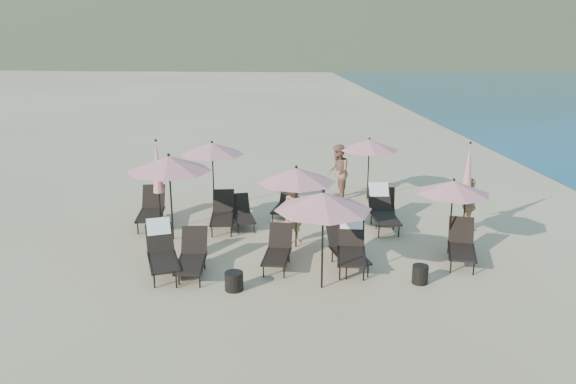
{
  "coord_description": "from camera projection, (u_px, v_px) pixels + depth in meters",
  "views": [
    {
      "loc": [
        -1.71,
        -12.14,
        5.52
      ],
      "look_at": [
        -0.75,
        3.5,
        1.1
      ],
      "focal_mm": 35.0,
      "sensor_mm": 36.0,
      "label": 1
    }
  ],
  "objects": [
    {
      "name": "lounger_2",
      "position": [
        278.0,
        250.0,
        13.76
      ],
      "size": [
        0.87,
        1.64,
        0.9
      ],
      "rotation": [
        0.0,
        0.0,
        -0.18
      ],
      "color": "black",
      "rests_on": "ground"
    },
    {
      "name": "side_table_0",
      "position": [
        234.0,
        281.0,
        12.5
      ],
      "size": [
        0.42,
        0.42,
        0.42
      ],
      "primitive_type": "cylinder",
      "color": "black",
      "rests_on": "ground"
    },
    {
      "name": "umbrella_closed_1",
      "position": [
        157.0,
        168.0,
        15.85
      ],
      "size": [
        0.32,
        0.32,
        2.7
      ],
      "color": "black",
      "rests_on": "ground"
    },
    {
      "name": "lounger_3",
      "position": [
        346.0,
        248.0,
        13.78
      ],
      "size": [
        0.94,
        1.79,
        0.98
      ],
      "rotation": [
        0.0,
        0.0,
        0.18
      ],
      "color": "black",
      "rests_on": "ground"
    },
    {
      "name": "lounger_8",
      "position": [
        242.0,
        213.0,
        16.64
      ],
      "size": [
        0.79,
        1.54,
        0.85
      ],
      "rotation": [
        0.0,
        0.0,
        0.16
      ],
      "color": "black",
      "rests_on": "ground"
    },
    {
      "name": "umbrella_closed_0",
      "position": [
        468.0,
        169.0,
        15.83
      ],
      "size": [
        0.31,
        0.31,
        2.64
      ],
      "color": "black",
      "rests_on": "ground"
    },
    {
      "name": "lounger_6",
      "position": [
        151.0,
        209.0,
        16.76
      ],
      "size": [
        0.74,
        1.83,
        1.04
      ],
      "rotation": [
        0.0,
        0.0,
        0.03
      ],
      "color": "black",
      "rests_on": "ground"
    },
    {
      "name": "umbrella_open_1",
      "position": [
        296.0,
        175.0,
        14.57
      ],
      "size": [
        2.09,
        2.09,
        2.25
      ],
      "color": "black",
      "rests_on": "ground"
    },
    {
      "name": "umbrella_open_5",
      "position": [
        323.0,
        201.0,
        12.11
      ],
      "size": [
        2.14,
        2.14,
        2.31
      ],
      "color": "black",
      "rests_on": "ground"
    },
    {
      "name": "lounger_10",
      "position": [
        385.0,
        208.0,
        17.06
      ],
      "size": [
        0.92,
        1.67,
        0.91
      ],
      "rotation": [
        0.0,
        0.0,
        -0.21
      ],
      "color": "black",
      "rests_on": "ground"
    },
    {
      "name": "side_table_1",
      "position": [
        420.0,
        274.0,
        12.85
      ],
      "size": [
        0.37,
        0.37,
        0.43
      ],
      "primitive_type": "cylinder",
      "color": "black",
      "rests_on": "ground"
    },
    {
      "name": "umbrella_open_4",
      "position": [
        369.0,
        145.0,
        18.96
      ],
      "size": [
        2.01,
        2.01,
        2.16
      ],
      "color": "black",
      "rests_on": "ground"
    },
    {
      "name": "beachgoer_b",
      "position": [
        338.0,
        172.0,
        19.23
      ],
      "size": [
        0.74,
        0.94,
        1.91
      ],
      "primitive_type": "imported",
      "rotation": [
        0.0,
        0.0,
        -1.59
      ],
      "color": "#9D6851",
      "rests_on": "ground"
    },
    {
      "name": "beachgoer_a",
      "position": [
        293.0,
        214.0,
        15.16
      ],
      "size": [
        0.74,
        0.65,
        1.69
      ],
      "primitive_type": "imported",
      "rotation": [
        0.0,
        0.0,
        0.51
      ],
      "color": "tan",
      "rests_on": "ground"
    },
    {
      "name": "lounger_7",
      "position": [
        223.0,
        213.0,
        16.46
      ],
      "size": [
        0.67,
        1.71,
        0.98
      ],
      "rotation": [
        0.0,
        0.0,
        -0.0
      ],
      "color": "black",
      "rests_on": "ground"
    },
    {
      "name": "lounger_5",
      "position": [
        462.0,
        245.0,
        14.02
      ],
      "size": [
        1.11,
        1.78,
        0.96
      ],
      "rotation": [
        0.0,
        0.0,
        -0.3
      ],
      "color": "black",
      "rests_on": "ground"
    },
    {
      "name": "lounger_4",
      "position": [
        351.0,
        244.0,
        13.8
      ],
      "size": [
        0.93,
        1.9,
        1.13
      ],
      "rotation": [
        0.0,
        0.0,
        -0.15
      ],
      "color": "black",
      "rests_on": "ground"
    },
    {
      "name": "ground",
      "position": [
        329.0,
        276.0,
        13.27
      ],
      "size": [
        800.0,
        800.0,
        0.0
      ],
      "primitive_type": "plane",
      "color": "#D6BA8C",
      "rests_on": "ground"
    },
    {
      "name": "lounger_0",
      "position": [
        162.0,
        250.0,
        13.44
      ],
      "size": [
        1.07,
        1.9,
        1.12
      ],
      "rotation": [
        0.0,
        0.0,
        0.25
      ],
      "color": "black",
      "rests_on": "ground"
    },
    {
      "name": "lounger_11",
      "position": [
        382.0,
        208.0,
        16.56
      ],
      "size": [
        0.72,
        1.88,
        1.16
      ],
      "rotation": [
        0.0,
        0.0,
        -0.02
      ],
      "color": "black",
      "rests_on": "ground"
    },
    {
      "name": "lounger_1",
      "position": [
        192.0,
        256.0,
        13.3
      ],
      "size": [
        0.68,
        1.68,
        0.96
      ],
      "rotation": [
        0.0,
        0.0,
        -0.03
      ],
      "color": "black",
      "rests_on": "ground"
    },
    {
      "name": "lounger_9",
      "position": [
        286.0,
        204.0,
        17.51
      ],
      "size": [
        1.01,
        1.64,
        0.88
      ],
      "rotation": [
        0.0,
        0.0,
        -0.3
      ],
      "color": "black",
      "rests_on": "ground"
    },
    {
      "name": "beachgoer_c",
      "position": [
        469.0,
        204.0,
        16.2
      ],
      "size": [
        0.43,
        0.93,
        1.55
      ],
      "primitive_type": "imported",
      "rotation": [
        0.0,
        0.0,
        1.51
      ],
      "color": "tan",
      "rests_on": "ground"
    },
    {
      "name": "umbrella_open_3",
      "position": [
        212.0,
        149.0,
        17.95
      ],
      "size": [
        2.09,
        2.09,
        2.25
      ],
      "color": "black",
      "rests_on": "ground"
    },
    {
      "name": "umbrella_open_0",
      "position": [
        169.0,
        164.0,
        15.07
      ],
      "size": [
        2.28,
        2.28,
        2.45
      ],
      "color": "black",
      "rests_on": "ground"
    },
    {
      "name": "umbrella_open_2",
      "position": [
        453.0,
        187.0,
        14.2
      ],
      "size": [
        1.87,
        1.87,
        2.02
      ],
      "color": "black",
      "rests_on": "ground"
    }
  ]
}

